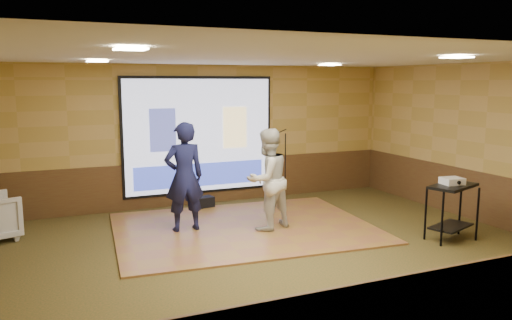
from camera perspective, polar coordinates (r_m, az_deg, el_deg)
name	(u,v)px	position (r m, az deg, el deg)	size (l,w,h in m)	color
ground	(265,252)	(7.93, 1.04, -10.50)	(9.00, 9.00, 0.00)	#293417
room_shell	(265,118)	(7.50, 1.08, 4.77)	(9.04, 7.04, 3.02)	tan
wainscot_back	(200,182)	(10.96, -6.43, -2.52)	(9.00, 0.04, 0.95)	#4C2C19
wainscot_front	(421,320)	(5.03, 18.31, -17.01)	(9.00, 0.04, 0.95)	#4C2C19
wainscot_right	(480,197)	(10.40, 24.24, -3.88)	(0.04, 7.00, 0.95)	#4C2C19
projector_screen	(200,137)	(10.77, -6.46, 2.66)	(3.32, 0.06, 2.52)	black
downlight_nw	(97,61)	(8.67, -17.69, 10.71)	(0.32, 0.32, 0.02)	#FFECBF
downlight_ne	(330,65)	(10.11, 8.43, 10.71)	(0.32, 0.32, 0.02)	#FFECBF
downlight_sw	(130,49)	(5.40, -14.16, 12.21)	(0.32, 0.32, 0.02)	#FFECBF
downlight_se	(457,57)	(7.50, 21.96, 10.84)	(0.32, 0.32, 0.02)	#FFECBF
dance_floor	(244,228)	(9.14, -1.35, -7.75)	(4.56, 3.47, 0.03)	brown
player_left	(184,177)	(8.82, -8.21, -1.90)	(0.70, 0.46, 1.92)	#151741
player_right	(267,179)	(8.82, 1.31, -2.22)	(0.88, 0.68, 1.80)	beige
av_table	(452,202)	(8.96, 21.52, -4.44)	(0.90, 0.48, 0.95)	black
projector	(452,181)	(8.92, 21.50, -2.24)	(0.33, 0.28, 0.11)	silver
mic_stand	(283,181)	(10.92, 3.08, -2.41)	(0.65, 0.27, 1.66)	black
duffel_bag	(204,203)	(10.59, -6.00, -4.87)	(0.40, 0.27, 0.25)	black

